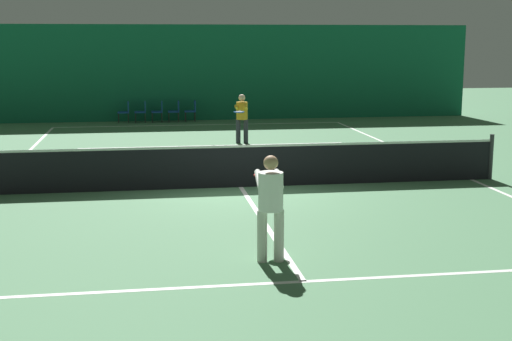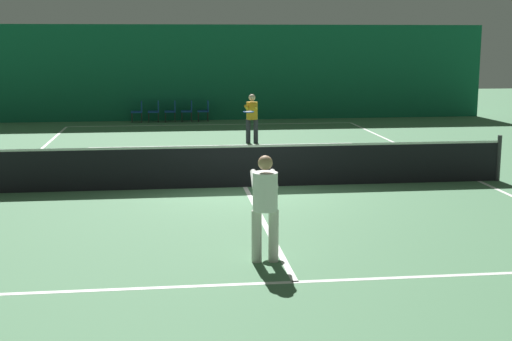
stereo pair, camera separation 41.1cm
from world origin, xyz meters
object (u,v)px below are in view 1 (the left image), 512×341
courtside_chair_1 (142,110)px  courtside_chair_3 (175,110)px  tennis_net (241,165)px  player_near (270,200)px  courtside_chair_2 (159,110)px  courtside_chair_0 (125,111)px  courtside_chair_4 (192,110)px  player_far (242,115)px

courtside_chair_1 → courtside_chair_3: same height
tennis_net → player_near: size_ratio=7.48×
courtside_chair_2 → courtside_chair_3: same height
tennis_net → courtside_chair_1: size_ratio=14.29×
tennis_net → courtside_chair_2: size_ratio=14.29×
tennis_net → courtside_chair_2: (-1.52, 13.07, -0.03)m
player_near → courtside_chair_0: bearing=11.4°
courtside_chair_2 → courtside_chair_1: bearing=-90.0°
courtside_chair_1 → courtside_chair_4: 1.98m
courtside_chair_3 → courtside_chair_4: same height
player_far → courtside_chair_2: (-2.47, 6.36, -0.42)m
player_far → courtside_chair_4: size_ratio=1.85×
player_far → courtside_chair_1: size_ratio=1.85×
player_near → courtside_chair_1: size_ratio=1.91×
tennis_net → player_near: 5.43m
courtside_chair_0 → courtside_chair_3: size_ratio=1.00×
player_near → courtside_chair_2: (-1.24, 18.48, -0.45)m
courtside_chair_0 → courtside_chair_1: size_ratio=1.00×
player_near → courtside_chair_0: (-2.56, 18.48, -0.45)m
courtside_chair_1 → courtside_chair_2: same height
player_near → courtside_chair_2: player_near is taller
courtside_chair_0 → courtside_chair_2: size_ratio=1.00×
courtside_chair_4 → player_near: bearing=-0.2°
player_far → courtside_chair_3: size_ratio=1.85×
tennis_net → player_far: 6.79m
courtside_chair_1 → tennis_net: bearing=9.5°
courtside_chair_0 → tennis_net: bearing=12.3°
player_near → courtside_chair_2: 18.52m
player_near → courtside_chair_1: bearing=9.4°
player_near → courtside_chair_0: 18.66m
tennis_net → courtside_chair_2: bearing=96.7°
courtside_chair_1 → courtside_chair_2: 0.66m
courtside_chair_0 → courtside_chair_1: same height
courtside_chair_1 → courtside_chair_4: (1.98, 0.00, 0.00)m
tennis_net → player_far: size_ratio=7.71×
courtside_chair_3 → courtside_chair_4: bearing=90.0°
player_far → courtside_chair_0: player_far is taller
tennis_net → player_near: bearing=-93.0°
courtside_chair_0 → player_far: bearing=30.8°
courtside_chair_0 → courtside_chair_3: same height
courtside_chair_2 → courtside_chair_3: 0.66m
courtside_chair_0 → courtside_chair_2: 1.32m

